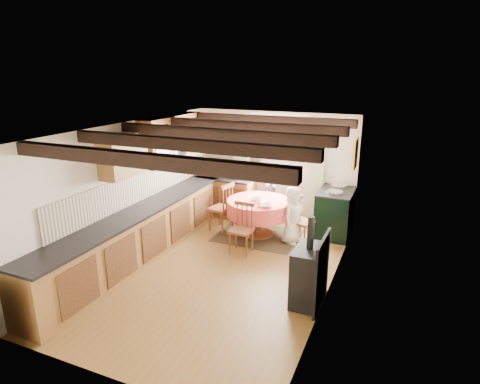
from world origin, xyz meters
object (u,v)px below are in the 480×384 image
at_px(chair_near, 241,229).
at_px(chair_right, 303,220).
at_px(child_far, 271,199).
at_px(dining_table, 258,218).
at_px(aga_range, 335,212).
at_px(cup, 259,204).
at_px(child_right, 292,215).
at_px(chair_left, 221,207).
at_px(cast_iron_stove, 309,261).

relative_size(chair_near, chair_right, 1.06).
xyz_separation_m(chair_right, child_far, (-0.90, 0.72, 0.10)).
bearing_deg(dining_table, chair_right, 5.45).
height_order(aga_range, cup, aga_range).
distance_m(child_far, child_right, 1.11).
relative_size(dining_table, chair_right, 1.43).
relative_size(dining_table, chair_near, 1.34).
relative_size(dining_table, chair_left, 1.23).
bearing_deg(cast_iron_stove, aga_range, 92.33).
height_order(cast_iron_stove, child_right, cast_iron_stove).
bearing_deg(dining_table, chair_left, 179.42).
relative_size(cast_iron_stove, child_far, 1.22).
distance_m(chair_near, chair_left, 1.19).
height_order(chair_left, child_right, child_right).
bearing_deg(chair_right, chair_left, 109.72).
relative_size(chair_left, cast_iron_stove, 0.78).
distance_m(child_right, cup, 0.70).
bearing_deg(chair_near, cast_iron_stove, -37.99).
xyz_separation_m(dining_table, cast_iron_stove, (1.51, -2.00, 0.28)).
xyz_separation_m(dining_table, child_far, (-0.01, 0.80, 0.16)).
bearing_deg(dining_table, child_right, -3.21).
xyz_separation_m(cast_iron_stove, child_far, (-1.51, 2.80, -0.12)).
distance_m(chair_near, child_far, 1.65).
relative_size(chair_right, cup, 9.20).
distance_m(cast_iron_stove, cup, 2.14).
xyz_separation_m(chair_near, cast_iron_stove, (1.53, -1.15, 0.19)).
relative_size(dining_table, child_right, 1.12).
bearing_deg(chair_right, cup, 137.70).
relative_size(chair_right, child_far, 0.82).
height_order(chair_near, aga_range, aga_range).
relative_size(child_right, cup, 11.74).
height_order(aga_range, cast_iron_stove, cast_iron_stove).
xyz_separation_m(chair_near, chair_right, (0.91, 0.93, -0.03)).
relative_size(chair_near, child_right, 0.83).
distance_m(dining_table, chair_left, 0.85).
bearing_deg(child_right, aga_range, -32.36).
bearing_deg(cast_iron_stove, chair_near, 143.06).
height_order(chair_left, child_far, child_far).
relative_size(dining_table, child_far, 1.17).
bearing_deg(child_far, chair_right, 158.61).
height_order(dining_table, chair_near, chair_near).
bearing_deg(child_far, chair_left, 60.87).
distance_m(aga_range, child_right, 1.02).
bearing_deg(child_right, child_far, 50.42).
bearing_deg(cup, aga_range, 40.39).
relative_size(chair_near, aga_range, 0.91).
bearing_deg(dining_table, cup, -68.57).
xyz_separation_m(cast_iron_stove, cup, (-1.37, 1.64, 0.15)).
bearing_deg(chair_left, chair_near, 55.23).
relative_size(dining_table, aga_range, 1.22).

